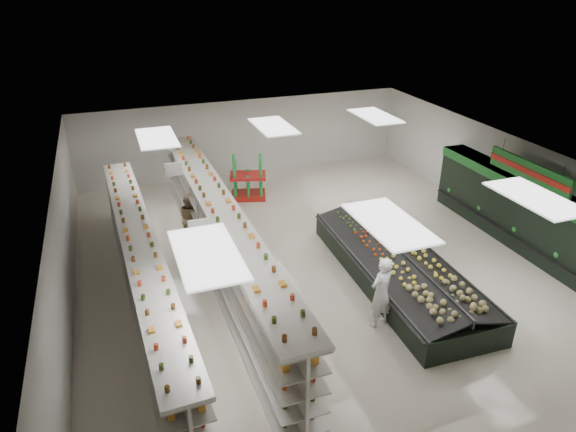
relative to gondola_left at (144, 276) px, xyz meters
name	(u,v)px	position (x,y,z in m)	size (l,w,h in m)	color
floor	(315,259)	(5.13, 0.69, -0.93)	(16.00, 16.00, 0.00)	beige
ceiling	(318,162)	(5.13, 0.69, 2.27)	(14.00, 16.00, 0.02)	white
wall_back	(245,137)	(5.13, 8.69, 0.67)	(14.00, 0.02, 3.20)	silver
wall_front	(504,410)	(5.13, -7.31, 0.67)	(14.00, 0.02, 3.20)	silver
wall_left	(63,253)	(-1.87, 0.69, 0.67)	(0.02, 16.00, 3.20)	silver
wall_right	(508,183)	(12.13, 0.69, 0.67)	(0.02, 16.00, 3.20)	silver
produce_wall_case	(527,212)	(11.66, -0.81, 0.31)	(0.93, 8.00, 2.20)	black
aisle_sign_near	(199,227)	(1.33, -1.31, 1.82)	(0.52, 0.06, 0.75)	white
aisle_sign_far	(173,169)	(1.33, 2.69, 1.82)	(0.52, 0.06, 0.75)	white
hortifruti_banner	(529,171)	(11.38, -0.81, 1.72)	(0.12, 3.20, 0.95)	#1C6B25
gondola_left	(144,276)	(0.00, 0.00, 0.00)	(1.34, 11.74, 2.03)	silver
gondola_center	(221,242)	(2.26, 0.89, 0.11)	(1.12, 13.12, 2.27)	silver
produce_island	(398,266)	(6.90, -1.19, -0.46)	(2.74, 6.99, 1.03)	black
soda_endcap	(248,178)	(4.48, 5.95, -0.08)	(1.57, 1.27, 1.75)	#AA1C13
shopper_main	(381,292)	(5.41, -2.81, 0.03)	(0.70, 0.46, 1.93)	white
shopper_background	(190,218)	(1.77, 3.20, -0.09)	(0.82, 0.50, 1.68)	tan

